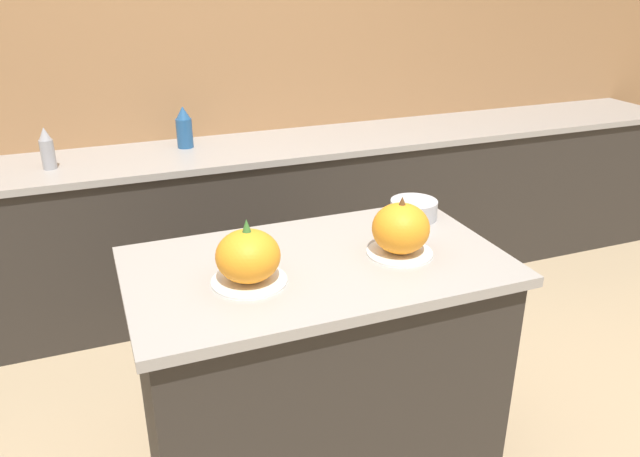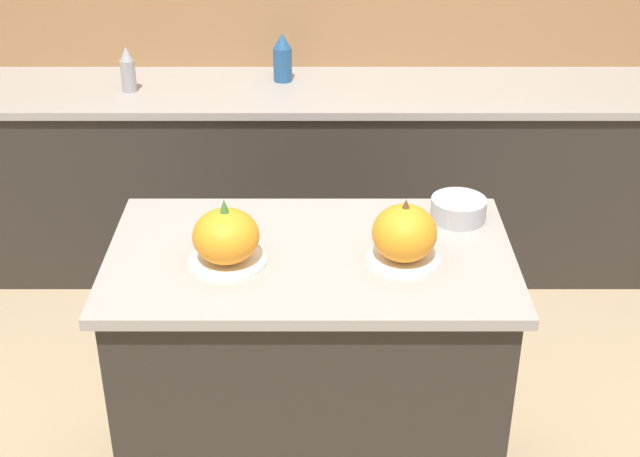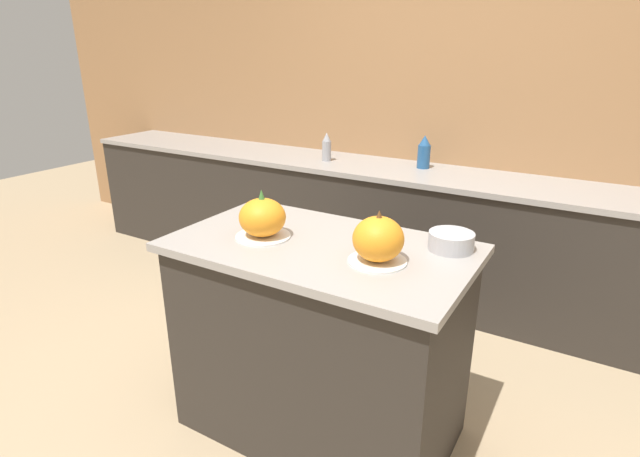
{
  "view_description": "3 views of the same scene",
  "coord_description": "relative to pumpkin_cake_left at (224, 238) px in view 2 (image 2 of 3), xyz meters",
  "views": [
    {
      "loc": [
        -0.65,
        -1.69,
        1.81
      ],
      "look_at": [
        0.01,
        -0.0,
        1.03
      ],
      "focal_mm": 35.0,
      "sensor_mm": 36.0,
      "label": 1
    },
    {
      "loc": [
        0.03,
        -2.31,
        2.27
      ],
      "look_at": [
        0.03,
        -0.05,
        1.02
      ],
      "focal_mm": 50.0,
      "sensor_mm": 36.0,
      "label": 2
    },
    {
      "loc": [
        0.96,
        -1.61,
        1.67
      ],
      "look_at": [
        -0.0,
        0.0,
        0.98
      ],
      "focal_mm": 28.0,
      "sensor_mm": 36.0,
      "label": 3
    }
  ],
  "objects": [
    {
      "name": "kitchen_island",
      "position": [
        0.24,
        0.06,
        -0.54
      ],
      "size": [
        1.22,
        0.71,
        0.92
      ],
      "color": "#2D2823",
      "rests_on": "ground_plane"
    },
    {
      "name": "back_counter",
      "position": [
        0.24,
        1.55,
        -0.55
      ],
      "size": [
        6.0,
        0.6,
        0.89
      ],
      "color": "#2D2823",
      "rests_on": "ground_plane"
    },
    {
      "name": "pumpkin_cake_left",
      "position": [
        0.0,
        0.0,
        0.0
      ],
      "size": [
        0.23,
        0.23,
        0.21
      ],
      "color": "white",
      "rests_on": "kitchen_island"
    },
    {
      "name": "pumpkin_cake_right",
      "position": [
        0.52,
        0.01,
        0.0
      ],
      "size": [
        0.22,
        0.22,
        0.2
      ],
      "color": "white",
      "rests_on": "kitchen_island"
    },
    {
      "name": "bottle_tall",
      "position": [
        0.1,
        1.66,
        -0.0
      ],
      "size": [
        0.09,
        0.09,
        0.22
      ],
      "color": "#235184",
      "rests_on": "back_counter"
    },
    {
      "name": "bottle_short",
      "position": [
        -0.57,
        1.52,
        -0.01
      ],
      "size": [
        0.07,
        0.07,
        0.2
      ],
      "color": "#99999E",
      "rests_on": "back_counter"
    },
    {
      "name": "mixing_bowl",
      "position": [
        0.72,
        0.27,
        -0.05
      ],
      "size": [
        0.18,
        0.18,
        0.07
      ],
      "color": "#ADADB2",
      "rests_on": "kitchen_island"
    }
  ]
}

